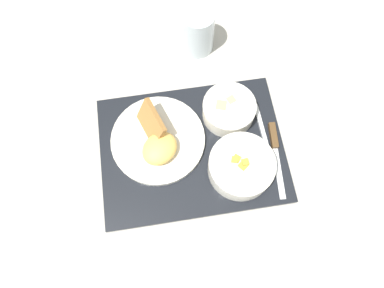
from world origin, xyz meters
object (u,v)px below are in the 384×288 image
object	(u,v)px
bowl_salad	(241,166)
plate_main	(158,140)
bowl_soup	(229,109)
knife	(275,145)
glass_water	(198,33)
spoon	(267,147)

from	to	relation	value
bowl_salad	plate_main	distance (m)	0.20
bowl_soup	plate_main	bearing A→B (deg)	21.68
knife	glass_water	xyz separation A→B (m)	(0.16, -0.29, 0.03)
plate_main	bowl_salad	bearing A→B (deg)	158.19
glass_water	spoon	bearing A→B (deg)	116.48
plate_main	knife	distance (m)	0.27
bowl_salad	spoon	xyz separation A→B (m)	(-0.07, -0.05, -0.03)
bowl_salad	knife	bearing A→B (deg)	-147.77
plate_main	spoon	xyz separation A→B (m)	(-0.25, 0.02, -0.01)
bowl_salad	spoon	distance (m)	0.09
plate_main	spoon	size ratio (longest dim) A/B	1.31
knife	spoon	xyz separation A→B (m)	(0.02, 0.00, -0.00)
knife	glass_water	bearing A→B (deg)	-152.44
glass_water	plate_main	bearing A→B (deg)	69.20
plate_main	glass_water	distance (m)	0.29
knife	plate_main	bearing A→B (deg)	-95.95
plate_main	knife	xyz separation A→B (m)	(-0.27, 0.02, -0.01)
plate_main	glass_water	size ratio (longest dim) A/B	1.81
spoon	glass_water	size ratio (longest dim) A/B	1.38
bowl_salad	bowl_soup	world-z (taller)	bowl_salad
bowl_soup	spoon	bearing A→B (deg)	133.57
knife	spoon	distance (m)	0.02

